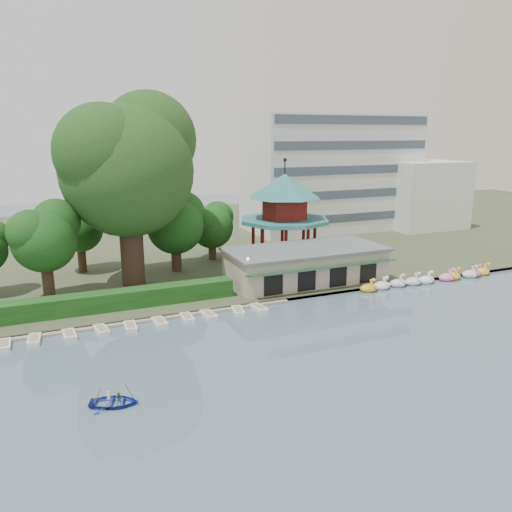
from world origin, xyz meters
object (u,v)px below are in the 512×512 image
boathouse (306,264)px  pavilion (284,208)px  rowboat_with_passengers (114,399)px  big_tree (128,161)px  dock (121,322)px

boathouse → pavilion: bearing=78.7°
boathouse → rowboat_with_passengers: boathouse is taller
pavilion → boathouse: bearing=-101.3°
pavilion → rowboat_with_passengers: 40.16m
pavilion → big_tree: 22.24m
dock → boathouse: size_ratio=1.83×
boathouse → rowboat_with_passengers: 31.26m
dock → pavilion: size_ratio=2.52×
boathouse → rowboat_with_passengers: bearing=-141.7°
dock → big_tree: big_tree is taller
dock → boathouse: boathouse is taller
big_tree → rowboat_with_passengers: bearing=-102.5°
big_tree → rowboat_with_passengers: (-5.67, -25.61, -13.92)m
pavilion → rowboat_with_passengers: bearing=-132.0°
dock → big_tree: 18.31m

